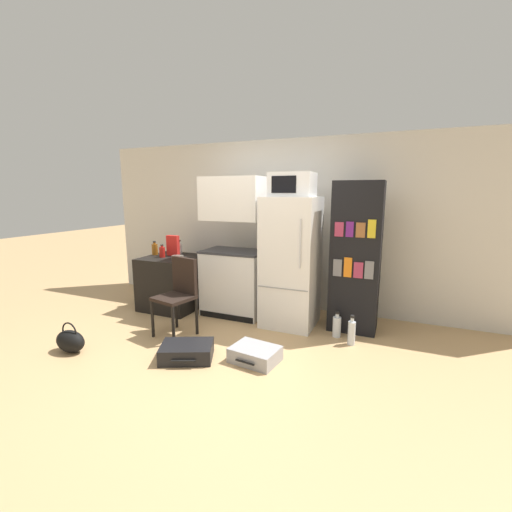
{
  "coord_description": "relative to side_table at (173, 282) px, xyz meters",
  "views": [
    {
      "loc": [
        1.65,
        -2.83,
        1.7
      ],
      "look_at": [
        0.08,
        0.85,
        0.95
      ],
      "focal_mm": 24.0,
      "sensor_mm": 36.0,
      "label": 1
    }
  ],
  "objects": [
    {
      "name": "wall_back",
      "position": [
        1.62,
        0.8,
        0.84
      ],
      "size": [
        6.4,
        0.1,
        2.44
      ],
      "color": "beige",
      "rests_on": "ground_plane"
    },
    {
      "name": "bottle_ketchup_red",
      "position": [
        -0.1,
        -0.09,
        0.46
      ],
      "size": [
        0.08,
        0.08,
        0.19
      ],
      "color": "#AD1914",
      "rests_on": "side_table"
    },
    {
      "name": "suitcase_small_flat",
      "position": [
        1.12,
        -1.29,
        -0.3
      ],
      "size": [
        0.63,
        0.55,
        0.16
      ],
      "rotation": [
        0.0,
        0.0,
        0.43
      ],
      "color": "black",
      "rests_on": "ground_plane"
    },
    {
      "name": "refrigerator",
      "position": [
        1.8,
        0.07,
        0.44
      ],
      "size": [
        0.66,
        0.68,
        1.64
      ],
      "color": "white",
      "rests_on": "ground_plane"
    },
    {
      "name": "chair",
      "position": [
        0.67,
        -0.77,
        0.17
      ],
      "size": [
        0.48,
        0.48,
        0.93
      ],
      "rotation": [
        0.0,
        0.0,
        -0.22
      ],
      "color": "black",
      "rests_on": "ground_plane"
    },
    {
      "name": "water_bottle_middle",
      "position": [
        2.63,
        -0.27,
        -0.24
      ],
      "size": [
        0.08,
        0.08,
        0.35
      ],
      "color": "silver",
      "rests_on": "ground_plane"
    },
    {
      "name": "cereal_box",
      "position": [
        -0.04,
        0.09,
        0.54
      ],
      "size": [
        0.19,
        0.07,
        0.3
      ],
      "color": "red",
      "rests_on": "side_table"
    },
    {
      "name": "side_table",
      "position": [
        0.0,
        0.0,
        0.0
      ],
      "size": [
        0.78,
        0.79,
        0.77
      ],
      "color": "black",
      "rests_on": "ground_plane"
    },
    {
      "name": "bottle_amber_beer",
      "position": [
        -0.33,
        0.03,
        0.47
      ],
      "size": [
        0.09,
        0.09,
        0.21
      ],
      "color": "brown",
      "rests_on": "side_table"
    },
    {
      "name": "kitchen_hutch",
      "position": [
        0.96,
        0.12,
        0.48
      ],
      "size": [
        0.86,
        0.56,
        1.9
      ],
      "color": "white",
      "rests_on": "ground_plane"
    },
    {
      "name": "microwave",
      "position": [
        1.8,
        0.06,
        1.4
      ],
      "size": [
        0.52,
        0.4,
        0.29
      ],
      "color": "silver",
      "rests_on": "refrigerator"
    },
    {
      "name": "ground_plane",
      "position": [
        1.42,
        -1.2,
        -0.39
      ],
      "size": [
        24.0,
        24.0,
        0.0
      ],
      "primitive_type": "plane",
      "color": "tan"
    },
    {
      "name": "handbag",
      "position": [
        -0.13,
        -1.65,
        -0.26
      ],
      "size": [
        0.36,
        0.2,
        0.33
      ],
      "color": "black",
      "rests_on": "ground_plane"
    },
    {
      "name": "suitcase_large_flat",
      "position": [
        1.79,
        -1.06,
        -0.31
      ],
      "size": [
        0.51,
        0.42,
        0.15
      ],
      "rotation": [
        0.0,
        0.0,
        -0.13
      ],
      "color": "#99999E",
      "rests_on": "ground_plane"
    },
    {
      "name": "bowl",
      "position": [
        0.17,
        -0.1,
        0.41
      ],
      "size": [
        0.17,
        0.17,
        0.05
      ],
      "color": "silver",
      "rests_on": "side_table"
    },
    {
      "name": "bottle_milk_white",
      "position": [
        -0.07,
        0.29,
        0.47
      ],
      "size": [
        0.08,
        0.08,
        0.2
      ],
      "color": "white",
      "rests_on": "side_table"
    },
    {
      "name": "bookshelf",
      "position": [
        2.58,
        0.2,
        0.53
      ],
      "size": [
        0.57,
        0.4,
        1.83
      ],
      "color": "black",
      "rests_on": "ground_plane"
    },
    {
      "name": "water_bottle_front",
      "position": [
        2.44,
        -0.12,
        -0.25
      ],
      "size": [
        0.1,
        0.1,
        0.31
      ],
      "color": "silver",
      "rests_on": "ground_plane"
    }
  ]
}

